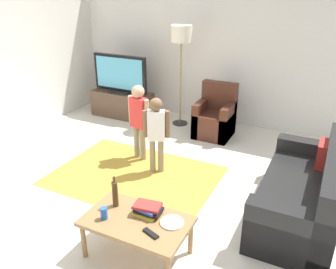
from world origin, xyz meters
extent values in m
plane|color=beige|center=(0.00, 0.00, 0.00)|extent=(7.80, 7.80, 0.00)
cube|color=silver|center=(0.00, 3.00, 1.35)|extent=(6.00, 0.12, 2.70)
cube|color=#B28C33|center=(-0.44, 0.44, 0.00)|extent=(2.20, 1.60, 0.01)
cube|color=#4C3828|center=(-1.84, 2.30, 0.25)|extent=(1.20, 0.44, 0.50)
cube|color=black|center=(-1.84, 2.25, 0.10)|extent=(1.10, 0.32, 0.03)
cube|color=black|center=(-1.84, 2.28, 0.52)|extent=(0.44, 0.28, 0.03)
cube|color=black|center=(-1.84, 2.28, 0.87)|extent=(1.10, 0.07, 0.68)
cube|color=#59B2D8|center=(-1.84, 2.24, 0.87)|extent=(1.00, 0.01, 0.58)
cube|color=black|center=(1.67, 0.53, 0.21)|extent=(0.80, 1.80, 0.42)
cube|color=black|center=(1.97, 0.53, 0.43)|extent=(0.20, 1.80, 0.86)
cube|color=black|center=(1.67, -0.27, 0.30)|extent=(0.80, 0.20, 0.60)
cube|color=black|center=(1.67, 1.33, 0.30)|extent=(0.80, 0.20, 0.60)
cube|color=#B22823|center=(1.82, 1.08, 0.56)|extent=(0.10, 0.32, 0.32)
cube|color=#472319|center=(0.08, 2.20, 0.21)|extent=(0.60, 0.60, 0.42)
cube|color=#472319|center=(0.08, 2.42, 0.45)|extent=(0.60, 0.16, 0.90)
cube|color=#472319|center=(-0.16, 2.20, 0.30)|extent=(0.12, 0.60, 0.60)
cube|color=#472319|center=(0.32, 2.20, 0.30)|extent=(0.12, 0.60, 0.60)
cylinder|color=#262626|center=(-0.67, 2.45, 0.01)|extent=(0.28, 0.28, 0.02)
cylinder|color=#99844C|center=(-0.67, 2.45, 0.76)|extent=(0.03, 0.03, 1.50)
cylinder|color=silver|center=(-0.67, 2.45, 1.64)|extent=(0.36, 0.36, 0.28)
cylinder|color=gray|center=(-0.69, 0.95, 0.26)|extent=(0.09, 0.09, 0.51)
cylinder|color=gray|center=(-0.57, 0.92, 0.26)|extent=(0.09, 0.09, 0.51)
cube|color=red|center=(-0.63, 0.93, 0.73)|extent=(0.27, 0.18, 0.44)
sphere|color=tan|center=(-0.63, 0.93, 1.05)|extent=(0.18, 0.18, 0.18)
cylinder|color=tan|center=(-0.79, 0.97, 0.76)|extent=(0.07, 0.07, 0.40)
cylinder|color=tan|center=(-0.48, 0.90, 0.76)|extent=(0.07, 0.07, 0.40)
cylinder|color=gray|center=(-0.28, 0.68, 0.24)|extent=(0.08, 0.08, 0.49)
cylinder|color=gray|center=(-0.17, 0.72, 0.24)|extent=(0.08, 0.08, 0.49)
cube|color=white|center=(-0.23, 0.70, 0.70)|extent=(0.26, 0.21, 0.42)
sphere|color=brown|center=(-0.23, 0.70, 0.99)|extent=(0.17, 0.17, 0.17)
cylinder|color=brown|center=(-0.36, 0.64, 0.72)|extent=(0.07, 0.07, 0.38)
cylinder|color=brown|center=(-0.09, 0.76, 0.72)|extent=(0.07, 0.07, 0.38)
cube|color=olive|center=(0.38, -0.82, 0.40)|extent=(1.00, 0.60, 0.04)
cylinder|color=olive|center=(-0.07, -1.07, 0.19)|extent=(0.05, 0.05, 0.38)
cylinder|color=olive|center=(-0.07, -0.57, 0.19)|extent=(0.05, 0.05, 0.38)
cylinder|color=olive|center=(0.83, -0.57, 0.19)|extent=(0.05, 0.05, 0.38)
cube|color=yellow|center=(0.42, -0.70, 0.43)|extent=(0.24, 0.18, 0.03)
cube|color=black|center=(0.44, -0.69, 0.46)|extent=(0.26, 0.18, 0.03)
cube|color=#334CA5|center=(0.42, -0.70, 0.49)|extent=(0.26, 0.20, 0.03)
cube|color=red|center=(0.43, -0.70, 0.52)|extent=(0.27, 0.20, 0.03)
cylinder|color=#4C3319|center=(0.08, -0.72, 0.56)|extent=(0.06, 0.06, 0.27)
cylinder|color=#4C3319|center=(0.08, -0.72, 0.72)|extent=(0.02, 0.02, 0.06)
cube|color=black|center=(0.60, -0.94, 0.43)|extent=(0.18, 0.10, 0.02)
cylinder|color=#2659B2|center=(0.10, -0.94, 0.48)|extent=(0.07, 0.07, 0.12)
cylinder|color=white|center=(0.70, -0.72, 0.43)|extent=(0.22, 0.22, 0.02)
cube|color=silver|center=(0.72, -0.72, 0.44)|extent=(0.12, 0.11, 0.01)
camera|label=1|loc=(1.83, -3.07, 2.49)|focal=37.30mm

